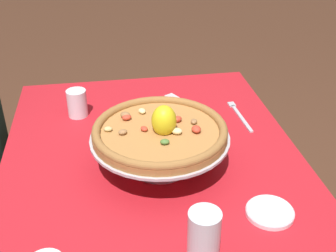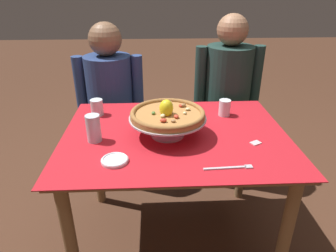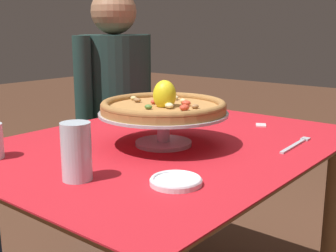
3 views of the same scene
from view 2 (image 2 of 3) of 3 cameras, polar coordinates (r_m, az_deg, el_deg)
The scene contains 12 objects.
ground_plane at distance 2.02m, azimuth 1.12°, elevation -20.06°, with size 14.00×14.00×0.00m, color #4C2D1E.
dining_table at distance 1.63m, azimuth 1.31°, elevation -4.87°, with size 1.17×0.90×0.73m.
pizza_stand at distance 1.53m, azimuth -0.07°, elevation 0.77°, with size 0.39×0.39×0.10m.
pizza at distance 1.51m, azimuth -0.07°, elevation 2.35°, with size 0.38×0.38×0.10m.
water_glass_side_left at distance 1.53m, azimuth -13.88°, elevation -0.75°, with size 0.07×0.07×0.14m.
water_glass_back_left at distance 1.83m, azimuth -13.29°, elevation 3.26°, with size 0.07×0.07×0.10m.
water_glass_back_right at distance 1.81m, azimuth 10.65°, elevation 3.23°, with size 0.07×0.07×0.10m.
side_plate at distance 1.36m, azimuth -10.06°, elevation -6.37°, with size 0.12×0.12×0.02m.
dinner_fork at distance 1.33m, azimuth 11.83°, elevation -7.73°, with size 0.21×0.03×0.01m.
sugar_packet at distance 1.55m, azimuth 16.25°, elevation -3.09°, with size 0.05×0.04×0.01m, color beige.
diner_left at distance 2.30m, azimuth -10.70°, elevation 3.32°, with size 0.49×0.34×1.20m.
diner_right at distance 2.30m, azimuth 10.89°, elevation 3.92°, with size 0.49×0.34×1.26m.
Camera 2 is at (-0.11, -1.40, 1.45)m, focal length 32.20 mm.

